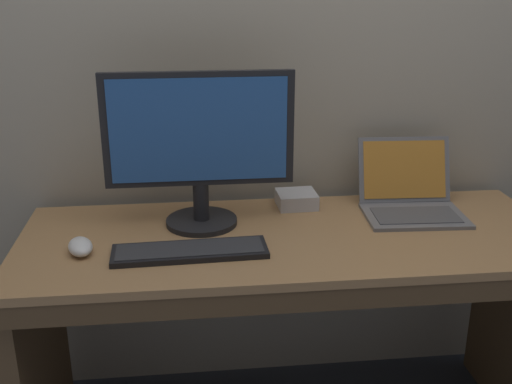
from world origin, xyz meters
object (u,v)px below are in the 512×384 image
at_px(computer_mouse, 80,247).
at_px(external_monitor, 199,146).
at_px(wired_keyboard, 190,251).
at_px(external_drive_box, 296,199).
at_px(laptop_space_gray, 410,197).

bearing_deg(computer_mouse, external_monitor, 10.39).
relative_size(wired_keyboard, computer_mouse, 3.95).
xyz_separation_m(external_monitor, external_drive_box, (0.32, 0.13, -0.23)).
distance_m(laptop_space_gray, computer_mouse, 1.06).
bearing_deg(computer_mouse, external_drive_box, 8.41).
xyz_separation_m(external_monitor, wired_keyboard, (-0.04, -0.21, -0.25)).
bearing_deg(laptop_space_gray, wired_keyboard, -161.04).
distance_m(external_monitor, computer_mouse, 0.45).
bearing_deg(wired_keyboard, computer_mouse, 172.77).
relative_size(external_monitor, external_drive_box, 4.39).
distance_m(laptop_space_gray, external_drive_box, 0.38).
bearing_deg(wired_keyboard, external_monitor, 79.37).
bearing_deg(laptop_space_gray, computer_mouse, -168.47).
height_order(computer_mouse, external_drive_box, external_drive_box).
relative_size(wired_keyboard, external_drive_box, 3.40).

